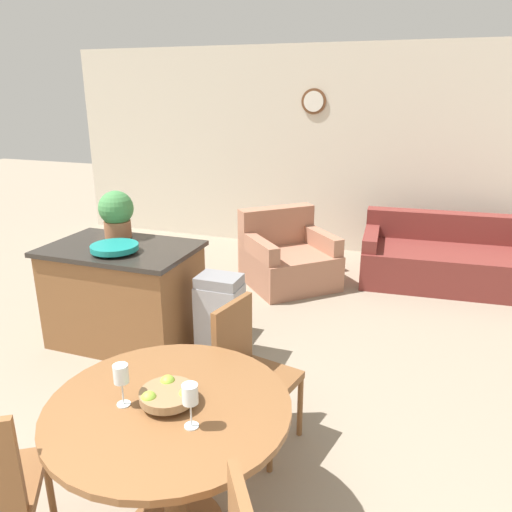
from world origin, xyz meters
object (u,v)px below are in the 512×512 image
dining_table (171,435)px  teal_bowl (115,248)px  wine_glass_right (190,396)px  potted_plant (116,213)px  armchair (287,260)px  fruit_bowl (168,394)px  kitchen_island (125,294)px  couch (452,261)px  wine_glass_left (121,376)px  trash_bin (220,317)px  dining_chair_far_side (249,367)px

dining_table → teal_bowl: bearing=131.4°
wine_glass_right → teal_bowl: bearing=132.9°
potted_plant → armchair: bearing=54.9°
teal_bowl → fruit_bowl: bearing=-48.6°
dining_table → kitchen_island: size_ratio=0.91×
armchair → potted_plant: bearing=-168.6°
kitchen_island → armchair: bearing=62.5°
wine_glass_right → teal_bowl: (-1.50, 1.62, 0.01)m
dining_table → teal_bowl: teal_bowl is taller
fruit_bowl → kitchen_island: (-1.39, 1.67, -0.36)m
wine_glass_right → couch: wine_glass_right is taller
kitchen_island → potted_plant: bearing=126.9°
fruit_bowl → teal_bowl: (-1.33, 1.51, 0.12)m
dining_table → armchair: armchair is taller
wine_glass_left → kitchen_island: size_ratio=0.17×
potted_plant → couch: size_ratio=0.20×
armchair → wine_glass_left: bearing=-129.4°
kitchen_island → couch: 3.69m
trash_bin → couch: couch is taller
wine_glass_right → trash_bin: size_ratio=0.29×
fruit_bowl → wine_glass_left: wine_glass_left is taller
wine_glass_left → wine_glass_right: size_ratio=1.00×
wine_glass_left → armchair: (-0.25, 3.56, -0.63)m
kitchen_island → potted_plant: (-0.17, 0.23, 0.66)m
teal_bowl → potted_plant: (-0.23, 0.39, 0.18)m
teal_bowl → trash_bin: bearing=11.9°
trash_bin → couch: bearing=53.3°
dining_table → wine_glass_right: size_ratio=5.51×
dining_table → armchair: size_ratio=0.90×
trash_bin → armchair: bearing=88.5°
trash_bin → armchair: size_ratio=0.57×
trash_bin → couch: size_ratio=0.35×
kitchen_island → armchair: size_ratio=0.99×
teal_bowl → potted_plant: size_ratio=0.91×
fruit_bowl → armchair: 3.55m
dining_table → potted_plant: potted_plant is taller
fruit_bowl → wine_glass_right: bearing=-32.5°
dining_table → teal_bowl: size_ratio=3.00×
dining_table → wine_glass_right: bearing=-32.1°
wine_glass_right → fruit_bowl: bearing=147.5°
kitchen_island → armchair: 2.06m
dining_table → potted_plant: bearing=129.4°
wine_glass_right → potted_plant: (-1.74, 2.01, 0.19)m
dining_table → kitchen_island: bearing=129.7°
dining_chair_far_side → kitchen_island: size_ratio=0.73×
teal_bowl → couch: 3.81m
wine_glass_left → kitchen_island: 2.16m
wine_glass_right → potted_plant: bearing=130.8°
dining_chair_far_side → trash_bin: dining_chair_far_side is taller
kitchen_island → couch: size_ratio=0.60×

